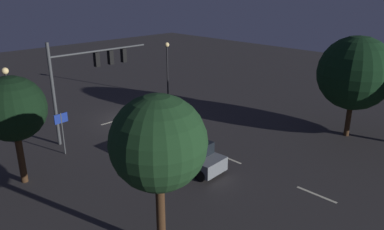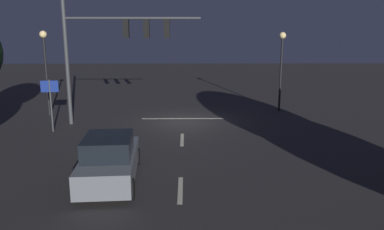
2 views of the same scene
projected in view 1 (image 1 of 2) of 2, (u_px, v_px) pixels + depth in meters
The scene contains 13 objects.
ground_plane at pixel (132, 119), 29.74m from camera, with size 80.00×80.00×0.00m, color #2D2B2B.
traffic_signal_assembly at pixel (89, 70), 25.28m from camera, with size 7.54×0.47×6.85m.
lane_dash_far at pixel (164, 132), 27.06m from camera, with size 2.20×0.16×0.01m, color beige.
lane_dash_mid at pixel (227, 158), 23.04m from camera, with size 2.20×0.16×0.01m, color beige.
lane_dash_near at pixel (316, 195), 19.02m from camera, with size 2.20×0.16×0.01m, color beige.
stop_bar at pixel (128, 117), 30.12m from camera, with size 5.00×0.16×0.01m, color beige.
car_approaching at pixel (190, 155), 21.64m from camera, with size 2.15×4.46×1.70m.
street_lamp_left_kerb at pixel (167, 59), 34.78m from camera, with size 0.44×0.44×5.15m.
street_lamp_right_kerb at pixel (9, 92), 23.98m from camera, with size 0.44×0.44×5.24m.
route_sign at pixel (62, 125), 22.96m from camera, with size 0.90×0.14×2.77m.
tree_left_near at pixel (355, 73), 25.00m from camera, with size 5.04×5.04×7.08m.
tree_right_near at pixel (13, 109), 18.91m from camera, with size 3.40×3.40×5.92m.
tree_right_far at pixel (158, 143), 13.59m from camera, with size 3.68×3.68×6.57m.
Camera 1 is at (16.22, 23.25, 10.22)m, focal length 34.58 mm.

